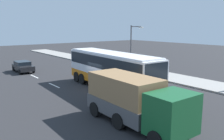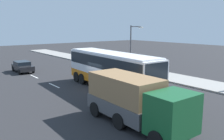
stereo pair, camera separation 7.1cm
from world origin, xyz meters
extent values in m
plane|color=#28282B|center=(0.00, 0.00, 0.00)|extent=(120.00, 120.00, 0.00)
cube|color=gray|center=(0.00, 9.11, 0.07)|extent=(80.00, 4.00, 0.15)
cube|color=white|center=(-14.94, -3.04, 0.00)|extent=(2.40, 0.16, 0.01)
cube|color=white|center=(-9.37, -3.04, 0.00)|extent=(2.40, 0.16, 0.01)
cube|color=white|center=(-3.88, -3.04, 0.00)|extent=(2.40, 0.16, 0.01)
cube|color=white|center=(3.71, -3.04, 0.00)|extent=(2.40, 0.16, 0.01)
cube|color=white|center=(8.70, -3.04, 0.00)|extent=(2.40, 0.16, 0.01)
cube|color=orange|center=(0.89, 0.54, 0.97)|extent=(11.81, 3.20, 0.84)
cube|color=silver|center=(0.89, 0.54, 2.38)|extent=(11.81, 3.20, 1.98)
cube|color=black|center=(0.89, 0.54, 2.68)|extent=(11.58, 3.21, 1.09)
cube|color=black|center=(6.67, 0.21, 2.48)|extent=(0.25, 2.34, 1.59)
cube|color=silver|center=(0.89, 0.54, 3.43)|extent=(11.33, 3.02, 0.12)
cylinder|color=black|center=(5.19, 1.51, 0.55)|extent=(1.12, 0.36, 1.10)
cylinder|color=black|center=(5.05, -0.92, 0.55)|extent=(1.12, 0.36, 1.10)
cylinder|color=black|center=(-2.48, 1.95, 0.55)|extent=(1.12, 0.36, 1.10)
cylinder|color=black|center=(-2.62, -0.49, 0.55)|extent=(1.12, 0.36, 1.10)
cylinder|color=black|center=(-3.68, 2.02, 0.55)|extent=(1.12, 0.36, 1.10)
cylinder|color=black|center=(-3.82, -0.42, 0.55)|extent=(1.12, 0.36, 1.10)
cube|color=#19592D|center=(10.94, -3.41, 1.54)|extent=(1.93, 2.41, 2.13)
cube|color=#4C4C4F|center=(7.25, -3.33, 0.93)|extent=(5.15, 2.48, 0.90)
cube|color=olive|center=(7.25, -3.33, 2.13)|extent=(4.95, 2.38, 1.50)
cylinder|color=black|center=(11.01, -2.27, 0.48)|extent=(0.97, 0.30, 0.96)
cylinder|color=black|center=(10.96, -4.54, 0.48)|extent=(0.97, 0.30, 0.96)
cylinder|color=black|center=(8.12, -2.21, 0.48)|extent=(0.97, 0.30, 0.96)
cylinder|color=black|center=(8.07, -4.48, 0.48)|extent=(0.97, 0.30, 0.96)
cylinder|color=black|center=(5.63, -2.16, 0.48)|extent=(0.97, 0.30, 0.96)
cylinder|color=black|center=(5.58, -4.43, 0.48)|extent=(0.97, 0.30, 0.96)
cube|color=black|center=(-13.07, -3.14, 0.62)|extent=(4.15, 1.87, 0.60)
cube|color=black|center=(-13.31, -3.14, 1.15)|extent=(2.30, 1.68, 0.47)
cylinder|color=black|center=(-11.64, -2.32, 0.32)|extent=(0.64, 0.21, 0.64)
cylinder|color=black|center=(-11.68, -4.02, 0.32)|extent=(0.64, 0.21, 0.64)
cylinder|color=black|center=(-14.46, -2.27, 0.32)|extent=(0.64, 0.21, 0.64)
cylinder|color=black|center=(-14.49, -3.96, 0.32)|extent=(0.64, 0.21, 0.64)
cylinder|color=black|center=(-3.76, 9.20, 0.54)|extent=(0.14, 0.14, 0.77)
cylinder|color=black|center=(-3.91, 9.27, 0.54)|extent=(0.14, 0.14, 0.77)
cylinder|color=#B2333F|center=(-3.83, 9.23, 1.21)|extent=(0.32, 0.32, 0.58)
sphere|color=#9E7051|center=(-3.83, 9.23, 1.60)|extent=(0.21, 0.21, 0.21)
cylinder|color=#47474C|center=(-4.07, 7.56, 3.07)|extent=(0.16, 0.16, 5.84)
cylinder|color=#47474C|center=(-3.21, 7.56, 5.84)|extent=(1.72, 0.10, 0.10)
cube|color=silver|center=(-2.35, 7.56, 5.74)|extent=(0.50, 0.24, 0.16)
camera|label=1|loc=(17.93, -12.66, 5.84)|focal=37.87mm
camera|label=2|loc=(17.89, -12.72, 5.84)|focal=37.87mm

